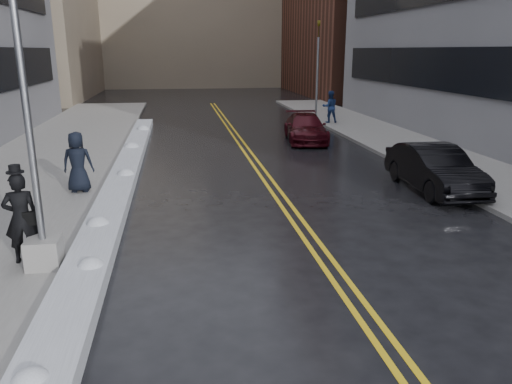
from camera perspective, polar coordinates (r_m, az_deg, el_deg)
name	(u,v)px	position (r m, az deg, el deg)	size (l,w,h in m)	color
ground	(217,309)	(9.02, -4.52, -13.16)	(160.00, 160.00, 0.00)	black
sidewalk_west	(28,178)	(19.10, -24.57, 1.45)	(5.50, 50.00, 0.15)	gray
sidewalk_east	(448,163)	(21.19, 21.10, 3.14)	(4.00, 50.00, 0.15)	gray
lane_line_left	(258,172)	(18.62, 0.18, 2.35)	(0.12, 50.00, 0.01)	gold
lane_line_right	(266,171)	(18.67, 1.09, 2.39)	(0.12, 50.00, 0.01)	gold
snow_ridge	(120,187)	(16.52, -15.33, 0.61)	(0.90, 30.00, 0.34)	silver
lamppost	(32,151)	(10.41, -24.27, 4.32)	(0.65, 0.65, 7.62)	gray
fire_hydrant	(426,152)	(20.62, 18.81, 4.38)	(0.26, 0.26, 0.73)	maroon
traffic_signal	(317,66)	(33.14, 7.04, 14.14)	(0.16, 0.20, 6.00)	gray
pedestrian_fedora	(21,218)	(11.18, -25.25, -2.71)	(0.69, 0.45, 1.89)	black
pedestrian_c	(78,162)	(16.18, -19.71, 3.24)	(0.91, 0.59, 1.86)	black
pedestrian_east	(330,107)	(30.63, 8.44, 9.62)	(0.92, 0.72, 1.89)	navy
car_black	(434,169)	(16.89, 19.71, 2.52)	(1.55, 4.44, 1.46)	black
car_maroon	(306,128)	(24.97, 5.68, 7.31)	(1.86, 4.58, 1.33)	#3C0911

